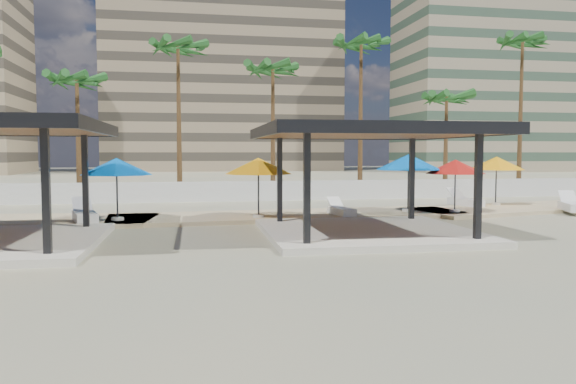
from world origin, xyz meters
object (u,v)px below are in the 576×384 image
lounger_b (341,211)px  lounger_d (572,206)px  lounger_a (84,215)px  pavilion_central (368,171)px  lounger_c (465,201)px  umbrella_c (455,167)px

lounger_b → lounger_d: bearing=-99.4°
lounger_a → lounger_d: lounger_a is taller
lounger_a → pavilion_central: bearing=-130.0°
pavilion_central → lounger_a: size_ratio=3.06×
pavilion_central → lounger_b: bearing=85.9°
pavilion_central → lounger_d: 12.84m
pavilion_central → lounger_c: 11.60m
umbrella_c → lounger_c: (2.12, 3.01, -1.88)m
lounger_a → lounger_c: lounger_a is taller
lounger_b → lounger_d: (11.34, -0.27, 0.04)m
umbrella_c → lounger_a: umbrella_c is taller
lounger_a → lounger_d: 22.14m
umbrella_c → lounger_a: 16.41m
lounger_a → lounger_b: bearing=-104.2°
pavilion_central → umbrella_c: 7.84m
pavilion_central → lounger_b: 5.34m
lounger_a → lounger_c: 18.74m
pavilion_central → lounger_d: pavilion_central is taller
pavilion_central → lounger_b: pavilion_central is taller
umbrella_c → lounger_b: 5.82m
pavilion_central → lounger_c: pavilion_central is taller
lounger_a → lounger_d: bearing=-105.6°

